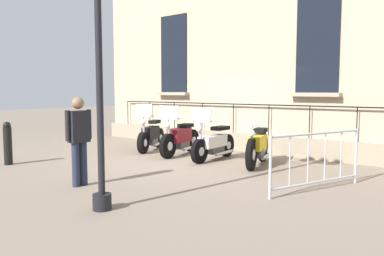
{
  "coord_description": "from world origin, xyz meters",
  "views": [
    {
      "loc": [
        7.72,
        6.54,
        1.77
      ],
      "look_at": [
        -0.11,
        0.0,
        0.8
      ],
      "focal_mm": 36.74,
      "sensor_mm": 36.0,
      "label": 1
    }
  ],
  "objects_px": {
    "crowd_barrier": "(317,159)",
    "motorcycle_maroon": "(180,139)",
    "motorcycle_black": "(151,136)",
    "motorcycle_white": "(213,143)",
    "pedestrian_standing": "(79,136)",
    "motorcycle_yellow": "(258,147)",
    "bollard": "(8,143)"
  },
  "relations": [
    {
      "from": "motorcycle_yellow",
      "to": "motorcycle_black",
      "type": "bearing_deg",
      "value": -90.9
    },
    {
      "from": "motorcycle_black",
      "to": "crowd_barrier",
      "type": "height_order",
      "value": "motorcycle_black"
    },
    {
      "from": "motorcycle_maroon",
      "to": "pedestrian_standing",
      "type": "bearing_deg",
      "value": 13.32
    },
    {
      "from": "motorcycle_black",
      "to": "motorcycle_yellow",
      "type": "bearing_deg",
      "value": 89.1
    },
    {
      "from": "motorcycle_yellow",
      "to": "crowd_barrier",
      "type": "bearing_deg",
      "value": 55.35
    },
    {
      "from": "crowd_barrier",
      "to": "pedestrian_standing",
      "type": "bearing_deg",
      "value": -54.7
    },
    {
      "from": "motorcycle_black",
      "to": "motorcycle_white",
      "type": "distance_m",
      "value": 2.4
    },
    {
      "from": "bollard",
      "to": "pedestrian_standing",
      "type": "xyz_separation_m",
      "value": [
        0.13,
        3.14,
        0.41
      ]
    },
    {
      "from": "motorcycle_black",
      "to": "crowd_barrier",
      "type": "bearing_deg",
      "value": 75.7
    },
    {
      "from": "crowd_barrier",
      "to": "motorcycle_maroon",
      "type": "bearing_deg",
      "value": -106.97
    },
    {
      "from": "motorcycle_yellow",
      "to": "bollard",
      "type": "xyz_separation_m",
      "value": [
        3.74,
        -4.65,
        0.07
      ]
    },
    {
      "from": "motorcycle_white",
      "to": "pedestrian_standing",
      "type": "xyz_separation_m",
      "value": [
        3.82,
        -0.25,
        0.51
      ]
    },
    {
      "from": "motorcycle_maroon",
      "to": "bollard",
      "type": "xyz_separation_m",
      "value": [
        3.71,
        -2.23,
        0.07
      ]
    },
    {
      "from": "motorcycle_white",
      "to": "bollard",
      "type": "xyz_separation_m",
      "value": [
        3.69,
        -3.39,
        0.09
      ]
    },
    {
      "from": "motorcycle_black",
      "to": "motorcycle_maroon",
      "type": "height_order",
      "value": "motorcycle_black"
    },
    {
      "from": "motorcycle_white",
      "to": "motorcycle_yellow",
      "type": "height_order",
      "value": "motorcycle_white"
    },
    {
      "from": "motorcycle_maroon",
      "to": "crowd_barrier",
      "type": "distance_m",
      "value": 4.63
    },
    {
      "from": "bollard",
      "to": "motorcycle_black",
      "type": "bearing_deg",
      "value": 165.38
    },
    {
      "from": "crowd_barrier",
      "to": "bollard",
      "type": "relative_size",
      "value": 2.04
    },
    {
      "from": "motorcycle_maroon",
      "to": "motorcycle_yellow",
      "type": "distance_m",
      "value": 2.42
    },
    {
      "from": "motorcycle_maroon",
      "to": "bollard",
      "type": "distance_m",
      "value": 4.33
    },
    {
      "from": "bollard",
      "to": "motorcycle_maroon",
      "type": "bearing_deg",
      "value": 149.0
    },
    {
      "from": "motorcycle_yellow",
      "to": "pedestrian_standing",
      "type": "relative_size",
      "value": 1.16
    },
    {
      "from": "crowd_barrier",
      "to": "pedestrian_standing",
      "type": "height_order",
      "value": "pedestrian_standing"
    },
    {
      "from": "bollard",
      "to": "motorcycle_white",
      "type": "bearing_deg",
      "value": 137.39
    },
    {
      "from": "motorcycle_maroon",
      "to": "pedestrian_standing",
      "type": "height_order",
      "value": "pedestrian_standing"
    },
    {
      "from": "motorcycle_black",
      "to": "pedestrian_standing",
      "type": "xyz_separation_m",
      "value": [
        3.93,
        2.15,
        0.5
      ]
    },
    {
      "from": "pedestrian_standing",
      "to": "motorcycle_yellow",
      "type": "bearing_deg",
      "value": 158.68
    },
    {
      "from": "motorcycle_white",
      "to": "crowd_barrier",
      "type": "xyz_separation_m",
      "value": [
        1.33,
        3.27,
        0.14
      ]
    },
    {
      "from": "motorcycle_black",
      "to": "motorcycle_yellow",
      "type": "relative_size",
      "value": 0.92
    },
    {
      "from": "motorcycle_maroon",
      "to": "motorcycle_black",
      "type": "bearing_deg",
      "value": -94.24
    },
    {
      "from": "motorcycle_maroon",
      "to": "crowd_barrier",
      "type": "height_order",
      "value": "motorcycle_maroon"
    }
  ]
}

